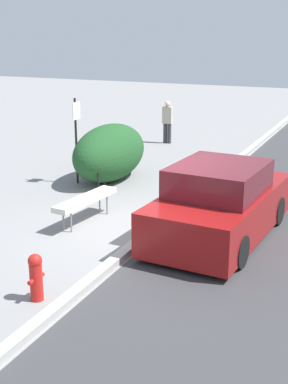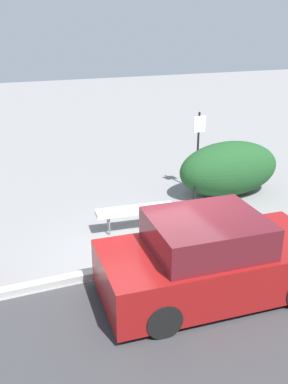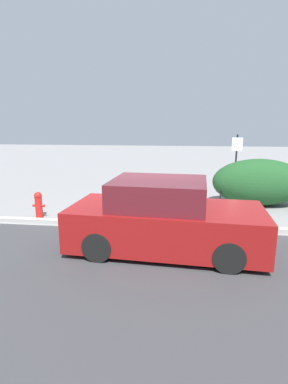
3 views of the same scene
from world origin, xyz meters
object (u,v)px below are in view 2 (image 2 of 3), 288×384
object	(u,v)px
bench	(136,210)
sign_post	(198,144)
bike_rack	(202,186)
parked_car_near	(211,260)

from	to	relation	value
bench	sign_post	size ratio (longest dim) A/B	0.83
bike_rack	parked_car_near	bearing A→B (deg)	-116.89
bench	sign_post	world-z (taller)	sign_post
bench	bike_rack	size ratio (longest dim) A/B	2.30
bench	sign_post	bearing A→B (deg)	40.45
bike_rack	parked_car_near	world-z (taller)	parked_car_near
bike_rack	bench	bearing A→B (deg)	-159.28
sign_post	parked_car_near	bearing A→B (deg)	-115.68
bike_rack	parked_car_near	distance (m)	4.18
bike_rack	sign_post	distance (m)	1.32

